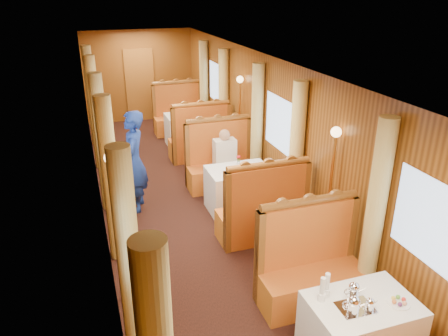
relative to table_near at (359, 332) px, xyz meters
name	(u,v)px	position (x,y,z in m)	size (l,w,h in m)	color
floor	(197,215)	(-0.75, 3.50, -0.38)	(3.00, 12.00, 0.01)	black
ceiling	(193,66)	(-0.75, 3.50, 2.12)	(3.00, 12.00, 0.01)	silver
wall_far	(139,76)	(-0.75, 9.50, 0.88)	(3.00, 2.50, 0.01)	brown
wall_left	(97,157)	(-2.25, 3.50, 0.88)	(12.00, 2.50, 0.01)	brown
wall_right	(281,136)	(0.75, 3.50, 0.88)	(12.00, 2.50, 0.01)	brown
doorway_far	(140,85)	(-0.75, 9.47, 0.62)	(0.80, 0.04, 2.00)	#905721
table_near	(359,332)	(0.00, 0.00, 0.00)	(1.05, 0.72, 0.75)	white
banquette_near_aft	(310,270)	(0.00, 1.01, 0.05)	(1.30, 0.55, 1.34)	#AE3713
table_mid	(239,189)	(0.00, 3.50, 0.00)	(1.05, 0.72, 0.75)	white
banquette_mid_fwd	(262,214)	(0.00, 2.49, 0.05)	(1.30, 0.55, 1.34)	#AE3713
banquette_mid_aft	(220,165)	(0.00, 4.51, 0.05)	(1.30, 0.55, 1.34)	#AE3713
table_far	(189,130)	(0.00, 7.00, 0.00)	(1.05, 0.72, 0.75)	white
banquette_far_fwd	(200,141)	(0.00, 5.99, 0.05)	(1.30, 0.55, 1.34)	#AE3713
banquette_far_aft	(179,117)	(0.00, 8.01, 0.05)	(1.30, 0.55, 1.34)	#AE3713
tea_tray	(355,308)	(-0.13, -0.05, 0.38)	(0.34, 0.26, 0.01)	silver
teapot_left	(353,307)	(-0.20, -0.11, 0.45)	(0.19, 0.14, 0.15)	silver
teapot_right	(370,306)	(-0.03, -0.13, 0.43)	(0.14, 0.10, 0.11)	silver
teapot_back	(353,293)	(-0.07, 0.08, 0.45)	(0.18, 0.13, 0.14)	silver
fruit_plate	(399,302)	(0.31, -0.13, 0.39)	(0.22, 0.22, 0.05)	white
cup_inboard	(322,292)	(-0.38, 0.16, 0.48)	(0.08, 0.08, 0.26)	white
cup_outboard	(327,287)	(-0.30, 0.20, 0.48)	(0.08, 0.08, 0.26)	white
rose_vase_mid	(238,160)	(-0.02, 3.48, 0.55)	(0.06, 0.06, 0.36)	silver
rose_vase_far	(186,107)	(-0.04, 7.02, 0.55)	(0.06, 0.06, 0.36)	silver
window_left_near	(125,291)	(-2.24, 0.00, 1.07)	(1.20, 0.90, 0.01)	#90ADD4
curtain_left_near_b	(129,262)	(-2.13, 0.78, 0.80)	(0.22, 0.22, 2.35)	#CFBA6A
window_right_near	(438,228)	(0.74, 0.00, 1.07)	(1.20, 0.90, 0.01)	#90ADD4
curtain_right_near_b	(375,217)	(0.63, 0.78, 0.80)	(0.22, 0.22, 2.35)	#CFBA6A
window_left_mid	(97,144)	(-2.24, 3.50, 1.07)	(1.20, 0.90, 0.01)	#90ADD4
curtain_left_mid_a	(111,181)	(-2.13, 2.72, 0.80)	(0.22, 0.22, 2.35)	#CFBA6A
curtain_left_mid_b	(102,144)	(-2.13, 4.28, 0.80)	(0.22, 0.22, 2.35)	#CFBA6A
window_right_mid	(281,125)	(0.74, 3.50, 1.07)	(1.20, 0.90, 0.01)	#90ADD4
curtain_right_mid_a	(296,157)	(0.63, 2.72, 0.80)	(0.22, 0.22, 2.35)	#CFBA6A
curtain_right_mid_b	(257,128)	(0.63, 4.28, 0.80)	(0.22, 0.22, 2.35)	#CFBA6A
window_left_far	(87,92)	(-2.24, 7.00, 1.07)	(1.20, 0.90, 0.01)	#90ADD4
curtain_left_far_a	(95,114)	(-2.13, 6.22, 0.80)	(0.22, 0.22, 2.35)	#CFBA6A
curtain_left_far_b	(91,96)	(-2.13, 7.78, 0.80)	(0.22, 0.22, 2.35)	#CFBA6A
window_right_far	(217,83)	(0.74, 7.00, 1.07)	(1.20, 0.90, 0.01)	#90ADD4
curtain_right_far_a	(224,103)	(0.63, 6.22, 0.80)	(0.22, 0.22, 2.35)	#CFBA6A
curtain_right_far_b	(204,88)	(0.63, 7.78, 0.80)	(0.22, 0.22, 2.35)	#CFBA6A
sconce_left_fore	(115,199)	(-2.15, 1.75, 1.01)	(0.14, 0.14, 1.95)	#BF8C3F
sconce_right_fore	(332,168)	(0.65, 1.75, 1.01)	(0.14, 0.14, 1.95)	#BF8C3F
sconce_left_aft	(96,116)	(-2.15, 5.25, 1.01)	(0.14, 0.14, 1.95)	#BF8C3F
sconce_right_aft	(240,104)	(0.65, 5.25, 1.01)	(0.14, 0.14, 1.95)	#BF8C3F
steward	(134,162)	(-1.66, 4.08, 0.50)	(0.64, 0.42, 1.75)	navy
passenger	(225,155)	(0.00, 4.23, 0.37)	(0.40, 0.44, 0.76)	beige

